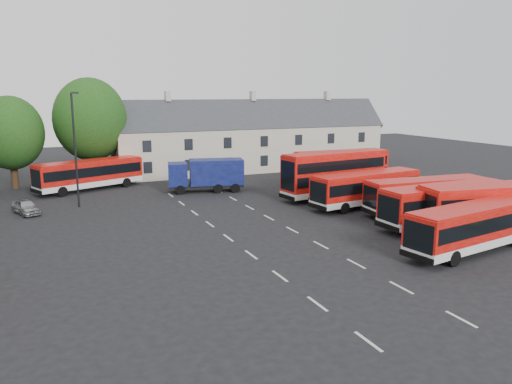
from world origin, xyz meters
TOP-DOWN VIEW (x-y plane):
  - ground at (0.00, 0.00)m, footprint 140.00×140.00m
  - lane_markings at (2.50, 2.00)m, footprint 5.15×33.80m
  - terrace_houses at (14.00, 30.00)m, footprint 35.70×7.13m
  - bus_row_a at (13.05, -7.05)m, footprint 10.83×4.05m
  - bus_row_b at (18.62, -4.29)m, footprint 12.57×4.86m
  - bus_row_c at (16.02, -1.76)m, footprint 11.26×2.93m
  - bus_row_d at (17.33, 1.88)m, footprint 10.69×3.37m
  - bus_row_e at (14.51, 6.19)m, footprint 10.94×3.81m
  - bus_dd_south at (13.98, 10.56)m, footprint 10.89×3.68m
  - bus_dd_north at (16.85, 13.73)m, footprint 9.97×2.79m
  - bus_north at (-6.90, 23.85)m, footprint 11.09×6.40m
  - box_truck at (3.88, 18.29)m, footprint 7.82×4.03m
  - silver_car at (-12.87, 15.24)m, footprint 2.53×3.84m
  - lamppost at (-8.62, 16.23)m, footprint 0.69×0.32m

SIDE VIEW (x-z plane):
  - ground at x=0.00m, z-range 0.00..0.00m
  - lane_markings at x=2.50m, z-range 0.00..0.01m
  - silver_car at x=-12.87m, z-range 0.00..1.22m
  - bus_row_d at x=17.33m, z-range 0.30..3.27m
  - bus_row_a at x=13.05m, z-range 0.30..3.29m
  - bus_row_e at x=14.51m, z-range 0.31..3.33m
  - box_truck at x=3.88m, z-range 0.20..3.48m
  - bus_north at x=-6.90m, z-range 0.31..3.41m
  - bus_row_c at x=16.02m, z-range 0.32..3.48m
  - bus_row_b at x=18.62m, z-range 0.35..3.82m
  - bus_dd_north at x=16.85m, z-range 0.28..4.32m
  - bus_dd_south at x=13.98m, z-range 0.30..4.68m
  - terrace_houses at x=14.00m, z-range -1.17..8.89m
  - lamppost at x=-8.62m, z-range 0.33..10.28m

